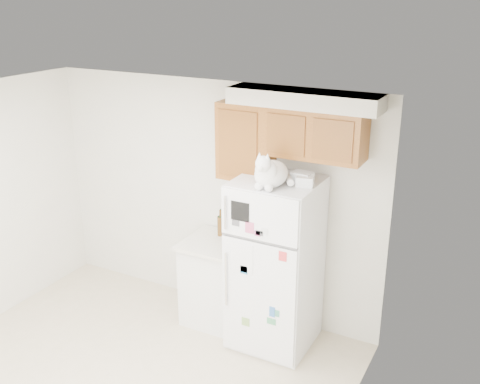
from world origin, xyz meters
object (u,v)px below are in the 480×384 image
Objects in this scene: refrigerator at (275,264)px; bottle_green at (221,222)px; base_counter at (217,280)px; cat at (270,173)px; bottle_amber at (220,223)px; storage_box_back at (302,177)px; storage_box_front at (305,181)px.

refrigerator is 5.82× the size of bottle_green.
cat reaches higher than base_counter.
storage_box_back is at bearing -9.07° from bottle_amber.
refrigerator reaches higher than bottle_green.
refrigerator is at bearing 94.43° from cat.
storage_box_back is 1.20× the size of storage_box_front.
storage_box_back is 1.17m from bottle_amber.
cat is (0.01, -0.19, 0.98)m from refrigerator.
bottle_green is at bearing 150.72° from cat.
bottle_amber is (-0.01, -0.01, -0.00)m from bottle_green.
cat is at bearing -29.28° from bottle_green.
bottle_green is (-0.73, 0.41, -0.77)m from cat.
bottle_amber is at bearing 163.69° from refrigerator.
storage_box_back is at bearing 15.35° from refrigerator.
refrigerator is 1.00m from cat.
refrigerator is at bearing -159.46° from storage_box_back.
base_counter is 3.21× the size of bottle_amber.
bottle_green is 1.02× the size of bottle_amber.
storage_box_front is at bearing -13.03° from bottle_amber.
cat is 0.33m from storage_box_back.
storage_box_front is at bearing -5.56° from base_counter.
cat is (0.70, -0.26, 1.37)m from base_counter.
base_counter is 1.56m from cat.
refrigerator is 5.93× the size of bottle_amber.
storage_box_front is at bearing 32.33° from cat.
refrigerator is 0.79m from base_counter.
refrigerator reaches higher than bottle_amber.
cat is 1.13m from bottle_green.
storage_box_front is 0.52× the size of bottle_amber.
bottle_green is 0.01m from bottle_amber.
refrigerator is 0.94m from storage_box_front.
base_counter is 0.62m from bottle_amber.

